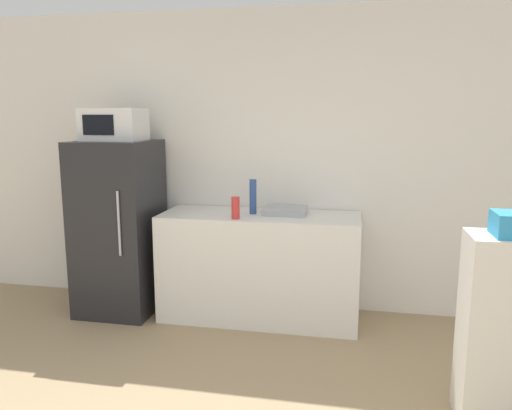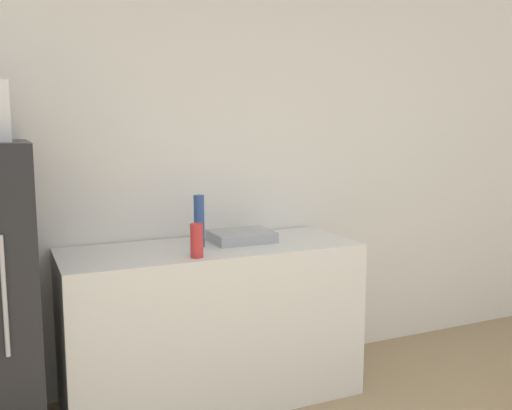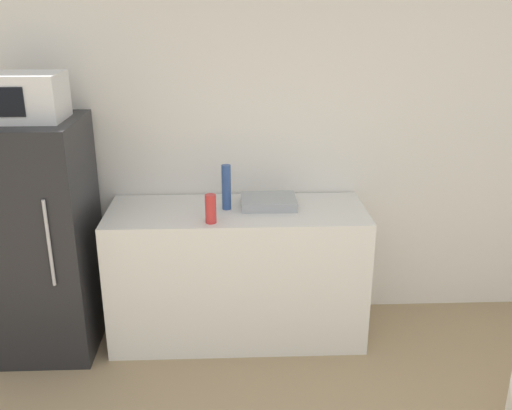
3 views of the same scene
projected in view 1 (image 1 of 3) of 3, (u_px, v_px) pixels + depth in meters
wall_back at (276, 162)px, 4.38m from camera, size 8.00×0.06×2.60m
refrigerator at (119, 227)px, 4.33m from camera, size 0.64×0.68×1.49m
microwave at (114, 125)px, 4.17m from camera, size 0.49×0.35×0.27m
counter at (260, 266)px, 4.21m from camera, size 1.65×0.62×0.90m
sink_basin at (286, 210)px, 4.13m from camera, size 0.35×0.27×0.06m
bottle_tall at (253, 197)px, 4.13m from camera, size 0.06×0.06×0.29m
bottle_short at (236, 208)px, 3.93m from camera, size 0.07×0.07×0.18m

